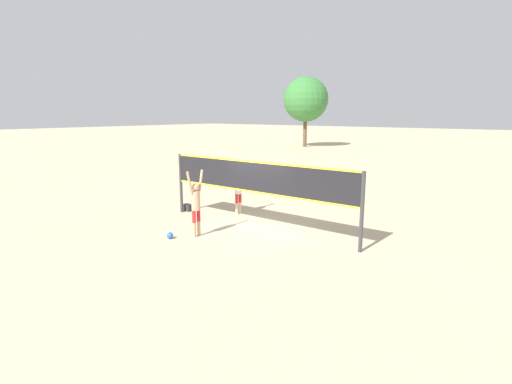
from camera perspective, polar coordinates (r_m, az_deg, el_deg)
The scene contains 7 objects.
ground_plane at distance 13.86m, azimuth -0.00°, elevation -5.24°, with size 200.00×200.00×0.00m, color #C6B28C.
volleyball_net at distance 13.48m, azimuth -0.00°, elevation 1.50°, with size 7.74×0.11×2.35m.
player_spiker at distance 12.86m, azimuth -8.59°, elevation -1.44°, with size 0.28×0.71×2.15m.
player_blocker at distance 15.63m, azimuth -2.55°, elevation 0.59°, with size 0.28×0.69×2.00m.
volleyball at distance 13.03m, azimuth -12.20°, elevation -6.09°, with size 0.21×0.21×0.21m.
gear_bag at distance 16.56m, azimuth -9.75°, elevation -2.19°, with size 0.43×0.27×0.26m.
tree_left_cluster at distance 47.91m, azimuth 7.12°, elevation 13.01°, with size 5.20×5.20×8.10m.
Camera 1 is at (8.22, -10.44, 3.93)m, focal length 28.00 mm.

